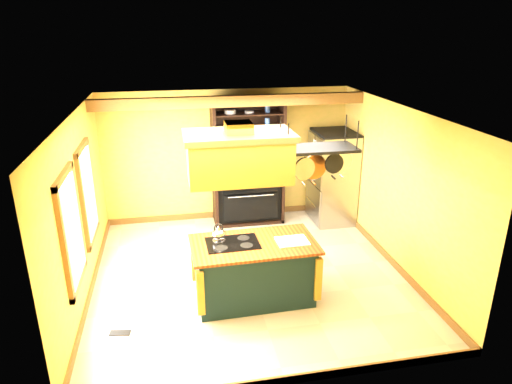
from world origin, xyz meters
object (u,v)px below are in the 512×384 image
object	(u,v)px
kitchen_island	(254,270)
pot_rack	(317,155)
hutch	(248,177)
range_hood	(239,155)
refrigerator	(332,179)

from	to	relation	value
kitchen_island	pot_rack	distance (m)	1.94
kitchen_island	hutch	distance (m)	2.97
kitchen_island	pot_rack	xyz separation A→B (m)	(0.91, 0.01, 1.72)
kitchen_island	hutch	xyz separation A→B (m)	(0.42, 2.90, 0.48)
range_hood	pot_rack	size ratio (longest dim) A/B	1.27
range_hood	hutch	distance (m)	3.23
kitchen_island	pot_rack	size ratio (longest dim) A/B	1.60
range_hood	hutch	size ratio (longest dim) A/B	0.58
refrigerator	hutch	world-z (taller)	hutch
range_hood	refrigerator	bearing A→B (deg)	47.92
kitchen_island	range_hood	size ratio (longest dim) A/B	1.26
hutch	range_hood	bearing A→B (deg)	-102.02
range_hood	refrigerator	xyz separation A→B (m)	(2.32, 2.57, -1.34)
range_hood	refrigerator	size ratio (longest dim) A/B	0.78
pot_rack	range_hood	bearing A→B (deg)	-179.36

